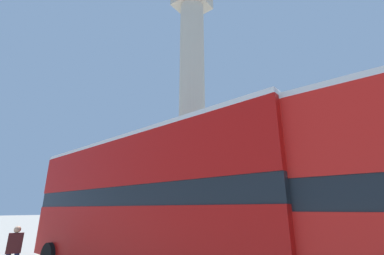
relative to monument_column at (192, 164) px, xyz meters
name	(u,v)px	position (x,y,z in m)	size (l,w,h in m)	color
ground_plane	(192,251)	(0.00, 0.00, -4.74)	(200.00, 200.00, 0.00)	gray
monument_column	(192,164)	(0.00, 0.00, 0.00)	(6.24, 6.24, 18.51)	#ADA593
bus_b	(145,201)	(2.80, -6.17, -2.33)	(10.64, 3.41, 4.37)	#A80F0C
equestrian_statue	(122,217)	(-10.29, 3.13, -3.24)	(4.32, 3.75, 5.64)	#ADA593
street_lamp	(174,186)	(2.20, -4.09, -1.68)	(0.39, 0.39, 5.76)	black
pedestrian_near_lamp	(14,250)	(-0.86, -8.46, -3.85)	(0.32, 0.46, 1.62)	#192347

